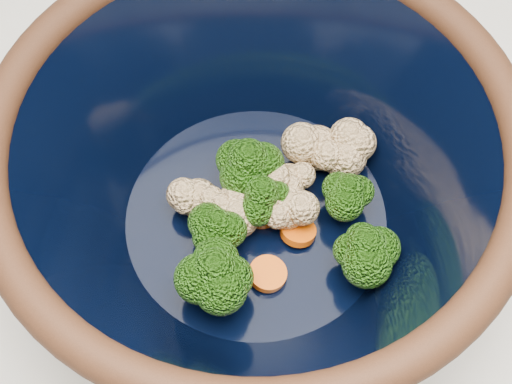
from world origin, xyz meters
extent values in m
cube|color=beige|center=(0.00, 0.00, 0.45)|extent=(1.20, 1.20, 0.90)
cylinder|color=black|center=(-0.07, -0.12, 0.91)|extent=(0.20, 0.20, 0.01)
torus|color=black|center=(-0.07, -0.12, 1.04)|extent=(0.33, 0.33, 0.02)
cylinder|color=black|center=(-0.07, -0.12, 0.93)|extent=(0.19, 0.19, 0.00)
cylinder|color=#608442|center=(-0.10, -0.17, 0.94)|extent=(0.01, 0.01, 0.02)
ellipsoid|color=#2C5E12|center=(-0.10, -0.17, 0.97)|extent=(0.04, 0.04, 0.04)
cylinder|color=#608442|center=(0.00, -0.17, 0.94)|extent=(0.01, 0.01, 0.02)
ellipsoid|color=#2C5E12|center=(0.00, -0.17, 0.97)|extent=(0.04, 0.04, 0.04)
cylinder|color=#608442|center=(-0.09, -0.13, 0.94)|extent=(0.01, 0.01, 0.02)
ellipsoid|color=#2C5E12|center=(-0.09, -0.13, 0.96)|extent=(0.03, 0.03, 0.03)
cylinder|color=#608442|center=(-0.06, -0.12, 0.94)|extent=(0.01, 0.01, 0.02)
ellipsoid|color=#2C5E12|center=(-0.06, -0.12, 0.96)|extent=(0.04, 0.04, 0.03)
cylinder|color=#608442|center=(0.00, -0.12, 0.94)|extent=(0.01, 0.01, 0.02)
ellipsoid|color=#2C5E12|center=(0.00, -0.12, 0.96)|extent=(0.03, 0.03, 0.03)
cylinder|color=#608442|center=(-0.07, -0.09, 0.94)|extent=(0.01, 0.01, 0.02)
ellipsoid|color=#2C5E12|center=(-0.07, -0.09, 0.97)|extent=(0.05, 0.05, 0.04)
sphere|color=beige|center=(-0.04, -0.10, 0.95)|extent=(0.03, 0.03, 0.03)
sphere|color=beige|center=(-0.10, -0.10, 0.95)|extent=(0.03, 0.03, 0.03)
sphere|color=beige|center=(-0.01, -0.08, 0.95)|extent=(0.03, 0.03, 0.03)
sphere|color=beige|center=(-0.08, -0.12, 0.95)|extent=(0.03, 0.03, 0.03)
sphere|color=beige|center=(-0.04, -0.12, 0.95)|extent=(0.03, 0.03, 0.03)
sphere|color=beige|center=(-0.07, -0.11, 0.95)|extent=(0.03, 0.03, 0.03)
sphere|color=beige|center=(0.00, -0.09, 0.95)|extent=(0.03, 0.03, 0.03)
sphere|color=beige|center=(-0.06, -0.11, 0.95)|extent=(0.03, 0.03, 0.03)
cylinder|color=#D95909|center=(-0.06, -0.11, 0.94)|extent=(0.03, 0.03, 0.01)
cylinder|color=#D95909|center=(-0.06, -0.16, 0.94)|extent=(0.03, 0.03, 0.01)
cylinder|color=#D95909|center=(-0.04, -0.14, 0.94)|extent=(0.03, 0.03, 0.01)
cylinder|color=#D95909|center=(-0.10, -0.11, 0.94)|extent=(0.03, 0.03, 0.01)
camera|label=1|loc=(-0.10, -0.35, 1.38)|focal=50.00mm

